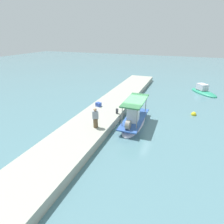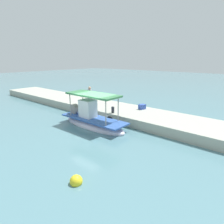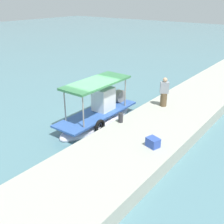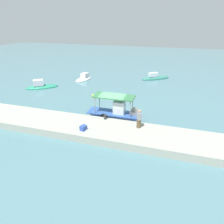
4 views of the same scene
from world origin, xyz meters
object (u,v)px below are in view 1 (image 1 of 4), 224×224
Objects in this scene: mooring_bollard at (117,111)px; fisherman_near_bollard at (95,119)px; cargo_crate at (98,104)px; moored_boat_mid at (203,92)px; main_fishing_boat at (134,120)px; marker_buoy at (194,114)px.

fisherman_near_bollard is at bearing -11.53° from mooring_bollard.
fisherman_near_bollard is 4.83m from cargo_crate.
moored_boat_mid is (-12.90, 8.45, -0.73)m from mooring_bollard.
fisherman_near_bollard reaches higher than cargo_crate.
fisherman_near_bollard reaches higher than moored_boat_mid.
fisherman_near_bollard is 0.36× the size of moored_boat_mid.
main_fishing_boat reaches higher than marker_buoy.
main_fishing_boat is at bearing 139.17° from fisherman_near_bollard.
moored_boat_mid is at bearing 146.77° from mooring_bollard.
cargo_crate is (-1.54, -4.34, 0.45)m from main_fishing_boat.
moored_boat_mid reaches higher than mooring_bollard.
fisherman_near_bollard is 10.74m from marker_buoy.
mooring_bollard is 2.75m from cargo_crate.
main_fishing_boat is 6.86m from marker_buoy.
mooring_bollard is 0.94× the size of cargo_crate.
main_fishing_boat is at bearing -26.44° from moored_boat_mid.
cargo_crate is at bearing -42.94° from moored_boat_mid.
marker_buoy is at bearing 119.61° from mooring_bollard.
main_fishing_boat is 11.33× the size of mooring_bollard.
moored_boat_mid is (-11.78, 10.96, -0.68)m from cargo_crate.
mooring_bollard is (-3.31, 0.68, -0.53)m from fisherman_near_bollard.
cargo_crate is 10.03m from marker_buoy.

